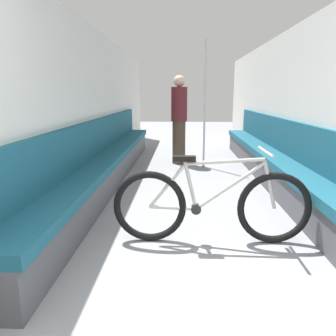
% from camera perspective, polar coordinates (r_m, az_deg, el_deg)
% --- Properties ---
extents(wall_left, '(0.10, 10.78, 2.24)m').
position_cam_1_polar(wall_left, '(4.93, -13.40, 10.25)').
color(wall_left, silver).
rests_on(wall_left, ground).
extents(wall_right, '(0.10, 10.78, 2.24)m').
position_cam_1_polar(wall_right, '(5.02, 21.44, 9.77)').
color(wall_right, silver).
rests_on(wall_right, ground).
extents(bench_seat_row_left, '(0.41, 6.41, 0.95)m').
position_cam_1_polar(bench_seat_row_left, '(5.00, -10.34, 1.13)').
color(bench_seat_row_left, '#4C4C51').
rests_on(bench_seat_row_left, ground).
extents(bench_seat_row_right, '(0.41, 6.41, 0.95)m').
position_cam_1_polar(bench_seat_row_right, '(5.08, 18.18, 0.86)').
color(bench_seat_row_right, '#4C4C51').
rests_on(bench_seat_row_right, ground).
extents(bicycle, '(1.75, 0.46, 0.84)m').
position_cam_1_polar(bicycle, '(2.94, 7.56, -6.45)').
color(bicycle, black).
rests_on(bicycle, ground).
extents(grab_pole_near, '(0.08, 0.08, 2.22)m').
position_cam_1_polar(grab_pole_near, '(5.93, 6.42, 10.50)').
color(grab_pole_near, gray).
rests_on(grab_pole_near, ground).
extents(passenger_standing, '(0.30, 0.30, 1.64)m').
position_cam_1_polar(passenger_standing, '(6.22, 1.94, 8.53)').
color(passenger_standing, '#473828').
rests_on(passenger_standing, ground).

